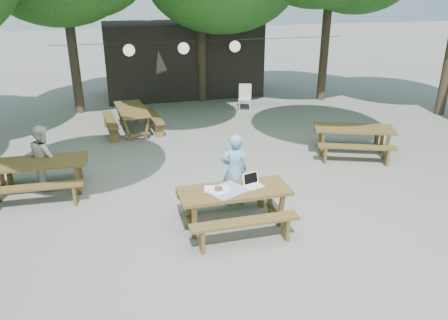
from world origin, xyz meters
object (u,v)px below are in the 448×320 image
at_px(main_picnic_table, 234,207).
at_px(second_person, 44,157).
at_px(picnic_table_nw, 39,177).
at_px(woman, 234,170).
at_px(plastic_chair, 245,103).

bearing_deg(main_picnic_table, second_person, 141.85).
bearing_deg(second_person, picnic_table_nw, 147.33).
bearing_deg(woman, picnic_table_nw, -17.41).
xyz_separation_m(main_picnic_table, picnic_table_nw, (-3.59, 2.38, 0.00)).
bearing_deg(plastic_chair, woman, -89.95).
relative_size(woman, plastic_chair, 1.67).
distance_m(second_person, plastic_chair, 7.89).
height_order(main_picnic_table, plastic_chair, plastic_chair).
bearing_deg(second_person, plastic_chair, -67.83).
bearing_deg(picnic_table_nw, main_picnic_table, -31.23).
xyz_separation_m(woman, plastic_chair, (2.41, 6.83, -0.50)).
relative_size(main_picnic_table, picnic_table_nw, 0.99).
xyz_separation_m(main_picnic_table, woman, (0.25, 0.83, 0.36)).
relative_size(second_person, plastic_chair, 1.57).
bearing_deg(woman, main_picnic_table, 77.90).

